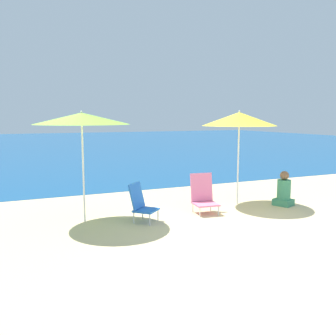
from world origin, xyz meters
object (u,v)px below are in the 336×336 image
(beach_umbrella_lime, at_px, (82,119))
(beach_chair_blue, at_px, (141,203))
(beach_chair_pink, at_px, (203,195))
(beach_umbrella_yellow, at_px, (239,119))
(person_seated_near, at_px, (284,191))

(beach_umbrella_lime, distance_m, beach_chair_blue, 2.05)
(beach_umbrella_lime, height_order, beach_chair_pink, beach_umbrella_lime)
(beach_umbrella_yellow, xyz_separation_m, beach_chair_pink, (-1.17, -0.38, -1.67))
(beach_umbrella_yellow, distance_m, beach_umbrella_lime, 3.76)
(beach_chair_blue, bearing_deg, beach_umbrella_lime, 113.01)
(beach_chair_blue, bearing_deg, beach_umbrella_yellow, -31.78)
(beach_umbrella_yellow, distance_m, beach_chair_blue, 3.23)
(beach_chair_blue, relative_size, beach_chair_pink, 0.91)
(beach_umbrella_yellow, bearing_deg, person_seated_near, -33.23)
(beach_chair_pink, height_order, person_seated_near, beach_chair_pink)
(beach_umbrella_lime, xyz_separation_m, person_seated_near, (4.68, -0.55, -1.75))
(beach_umbrella_yellow, xyz_separation_m, person_seated_near, (0.92, -0.60, -1.73))
(person_seated_near, bearing_deg, beach_chair_blue, 157.08)
(beach_chair_blue, xyz_separation_m, person_seated_near, (3.63, -0.07, -0.05))
(beach_umbrella_yellow, xyz_separation_m, beach_umbrella_lime, (-3.76, -0.06, 0.02))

